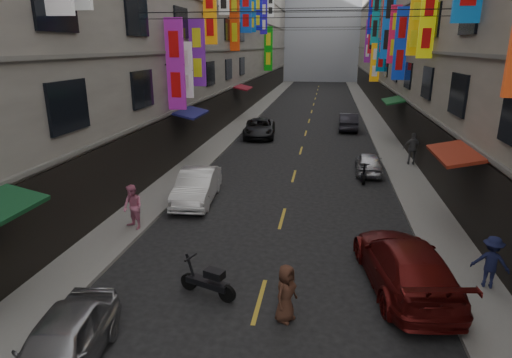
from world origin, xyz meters
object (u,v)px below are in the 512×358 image
(car_left_mid, at_px, (197,186))
(pedestrian_rfar, at_px, (413,149))
(scooter_far_right, at_px, (363,173))
(car_left_near, at_px, (61,346))
(pedestrian_rnear, at_px, (491,262))
(pedestrian_crossing, at_px, (286,293))
(car_right_near, at_px, (405,264))
(scooter_crossing, at_px, (208,282))
(pedestrian_lfar, at_px, (133,207))
(car_right_far, at_px, (348,122))
(car_right_mid, at_px, (369,163))
(car_left_far, at_px, (259,128))

(car_left_mid, height_order, pedestrian_rfar, pedestrian_rfar)
(scooter_far_right, height_order, car_left_near, car_left_near)
(pedestrian_rnear, xyz_separation_m, pedestrian_crossing, (-5.59, -2.35, -0.12))
(car_right_near, xyz_separation_m, pedestrian_crossing, (-3.22, -2.09, 0.02))
(scooter_crossing, height_order, pedestrian_rnear, pedestrian_rnear)
(scooter_far_right, distance_m, car_left_near, 16.78)
(pedestrian_lfar, xyz_separation_m, pedestrian_rnear, (11.78, -2.20, -0.08))
(scooter_crossing, distance_m, car_right_far, 26.39)
(scooter_far_right, xyz_separation_m, car_right_mid, (0.40, 1.44, 0.15))
(scooter_far_right, xyz_separation_m, pedestrian_crossing, (-2.82, -12.48, 0.33))
(car_left_far, relative_size, car_right_mid, 1.42)
(scooter_far_right, distance_m, pedestrian_lfar, 12.01)
(car_right_near, distance_m, pedestrian_rnear, 2.39)
(car_left_mid, bearing_deg, car_right_near, -41.41)
(pedestrian_lfar, distance_m, pedestrian_rfar, 16.45)
(car_left_near, height_order, pedestrian_lfar, pedestrian_lfar)
(car_left_far, xyz_separation_m, pedestrian_lfar, (-1.95, -18.14, 0.29))
(pedestrian_lfar, relative_size, pedestrian_rfar, 0.91)
(car_left_mid, distance_m, car_right_far, 20.01)
(car_left_mid, bearing_deg, scooter_far_right, 25.46)
(car_left_near, bearing_deg, pedestrian_rfar, 52.98)
(pedestrian_lfar, bearing_deg, car_right_far, 98.11)
(car_left_mid, xyz_separation_m, car_right_mid, (8.00, 5.83, -0.13))
(car_left_near, height_order, car_left_far, car_left_far)
(car_left_mid, height_order, pedestrian_crossing, pedestrian_crossing)
(scooter_crossing, bearing_deg, car_left_far, 24.79)
(car_left_near, relative_size, car_right_far, 0.89)
(car_left_far, height_order, pedestrian_lfar, pedestrian_lfar)
(scooter_crossing, bearing_deg, car_right_far, 8.98)
(scooter_crossing, relative_size, pedestrian_rnear, 1.12)
(car_right_mid, xyz_separation_m, pedestrian_lfar, (-9.40, -9.37, 0.38))
(car_left_far, distance_m, pedestrian_rfar, 12.19)
(car_right_far, relative_size, pedestrian_crossing, 2.79)
(car_right_far, xyz_separation_m, pedestrian_rnear, (2.98, -24.33, 0.19))
(car_right_mid, bearing_deg, car_left_far, -47.98)
(car_left_near, height_order, pedestrian_rnear, pedestrian_rnear)
(scooter_crossing, height_order, pedestrian_crossing, pedestrian_crossing)
(scooter_crossing, height_order, car_right_mid, car_right_mid)
(pedestrian_rnear, bearing_deg, pedestrian_rfar, -75.00)
(car_right_far, height_order, pedestrian_lfar, pedestrian_lfar)
(car_left_mid, bearing_deg, pedestrian_rfar, 31.50)
(scooter_far_right, bearing_deg, car_right_far, -87.87)
(car_left_mid, bearing_deg, car_left_far, 83.30)
(car_left_far, relative_size, pedestrian_lfar, 2.90)
(car_left_near, bearing_deg, car_right_far, 68.60)
(car_left_far, bearing_deg, car_right_mid, -55.14)
(car_right_near, relative_size, car_right_far, 1.20)
(car_right_near, height_order, pedestrian_rnear, pedestrian_rnear)
(pedestrian_rnear, height_order, pedestrian_rfar, pedestrian_rfar)
(car_right_far, distance_m, pedestrian_lfar, 23.82)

